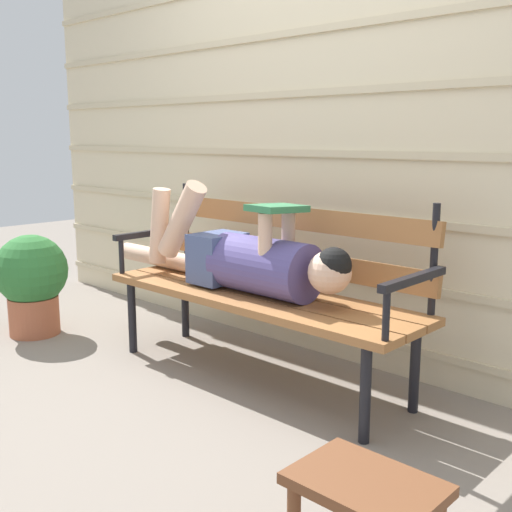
# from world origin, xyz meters

# --- Properties ---
(ground_plane) EXTENTS (12.00, 12.00, 0.00)m
(ground_plane) POSITION_xyz_m (0.00, 0.00, 0.00)
(ground_plane) COLOR gray
(house_siding) EXTENTS (4.99, 0.08, 2.47)m
(house_siding) POSITION_xyz_m (0.00, 0.64, 1.24)
(house_siding) COLOR beige
(house_siding) RESTS_ON ground
(park_bench) EXTENTS (1.71, 0.50, 0.90)m
(park_bench) POSITION_xyz_m (0.00, 0.17, 0.48)
(park_bench) COLOR #9E6638
(park_bench) RESTS_ON ground
(reclining_person) EXTENTS (1.67, 0.27, 0.52)m
(reclining_person) POSITION_xyz_m (-0.08, 0.10, 0.59)
(reclining_person) COLOR #514784
(footstool) EXTENTS (0.37, 0.26, 0.33)m
(footstool) POSITION_xyz_m (1.22, -0.79, 0.26)
(footstool) COLOR brown
(footstool) RESTS_ON ground
(potted_plant) EXTENTS (0.42, 0.42, 0.60)m
(potted_plant) POSITION_xyz_m (-1.45, -0.31, 0.33)
(potted_plant) COLOR #AD5B3D
(potted_plant) RESTS_ON ground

